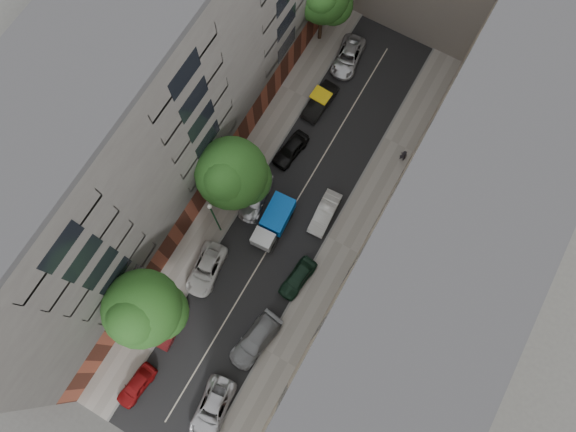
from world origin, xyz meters
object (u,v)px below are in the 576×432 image
Objects in this scene: tarp_truck at (274,222)px; car_left_0 at (136,386)px; car_right_3 at (325,213)px; car_left_5 at (320,102)px; car_left_1 at (171,326)px; car_left_2 at (206,269)px; car_right_1 at (256,340)px; car_right_0 at (212,409)px; car_left_6 at (348,57)px; car_left_4 at (291,149)px; car_left_3 at (256,198)px; tree_near at (143,311)px; tree_mid at (232,176)px; car_right_2 at (298,278)px; lamp_post at (214,216)px; pedestrian at (403,155)px.

tarp_truck is 1.32× the size of car_left_0.
car_left_5 is at bearing 117.40° from car_right_3.
car_left_1 is (-0.19, 5.26, 0.01)m from car_left_0.
car_left_2 is 7.33m from car_right_1.
car_right_1 reaches higher than car_right_0.
car_left_6 is (-2.20, 18.05, -0.55)m from tarp_truck.
car_left_5 is at bearing 95.01° from car_left_0.
car_left_4 is at bearing 118.80° from car_right_1.
car_left_4 reaches higher than car_left_3.
car_left_4 reaches higher than car_left_6.
car_left_4 is at bearing 104.08° from tarp_truck.
tree_near reaches higher than car_left_3.
tree_mid reaches higher than car_left_2.
car_right_2 is at bearing -49.82° from car_left_4.
car_left_1 is at bearing -98.07° from car_left_2.
tarp_truck is at bearing -141.48° from car_right_3.
car_left_1 is 0.85× the size of car_left_3.
car_right_1 is 9.87m from tree_near.
car_left_3 is 16.81m from car_left_6.
lamp_post reaches higher than car_right_3.
tree_mid is (-4.04, 0.60, 4.49)m from tarp_truck.
tree_mid is at bearing 92.82° from lamp_post.
car_left_5 is 12.99m from tree_mid.
car_left_4 is at bearing -86.52° from car_left_5.
pedestrian is at bearing 62.93° from car_right_3.
car_right_3 is 9.98m from lamp_post.
car_right_3 is at bearing 79.05° from car_left_0.
car_left_6 is 0.71× the size of lamp_post.
car_left_1 is 16.20m from car_right_3.
car_left_4 is (0.80, 13.20, 0.02)m from car_left_2.
car_left_0 is 2.20× the size of pedestrian.
car_left_1 is at bearing 98.24° from car_left_0.
tree_mid reaches higher than car_left_5.
tarp_truck is 13.40m from tree_near.
tree_near is at bearing -103.69° from car_left_3.
tarp_truck reaches higher than car_left_5.
lamp_post reaches higher than car_left_4.
car_left_4 is 10.37m from lamp_post.
car_left_3 is at bearing -99.54° from car_left_6.
car_left_1 is 7.40m from car_right_0.
car_left_6 is at bearing 93.48° from car_left_5.
car_left_1 is 11.25m from car_right_2.
car_left_4 is 10.21m from pedestrian.
tarp_truck is 1.23× the size of car_right_2.
car_left_2 is at bearing -100.88° from car_left_3.
tarp_truck is at bearing 34.77° from lamp_post.
tree_mid reaches higher than car_right_0.
car_right_2 is at bearing 46.46° from tree_near.
tree_near is 1.12× the size of tree_mid.
car_left_4 is 0.79× the size of car_right_0.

